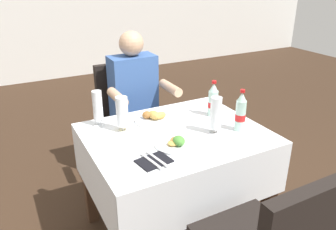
% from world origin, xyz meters
% --- Properties ---
extents(main_dining_table, '(1.08, 0.86, 0.76)m').
position_xyz_m(main_dining_table, '(0.08, 0.02, 0.58)').
color(main_dining_table, white).
rests_on(main_dining_table, ground).
extents(chair_far_diner_seat, '(0.44, 0.50, 0.97)m').
position_xyz_m(chair_far_diner_seat, '(0.08, 0.84, 0.55)').
color(chair_far_diner_seat, black).
rests_on(chair_far_diner_seat, ground).
extents(seated_diner_far, '(0.50, 0.46, 1.26)m').
position_xyz_m(seated_diner_far, '(0.11, 0.73, 0.71)').
color(seated_diner_far, '#282D42').
rests_on(seated_diner_far, ground).
extents(plate_near_camera, '(0.25, 0.25, 0.06)m').
position_xyz_m(plate_near_camera, '(-0.00, -0.13, 0.78)').
color(plate_near_camera, white).
rests_on(plate_near_camera, main_dining_table).
extents(plate_far_diner, '(0.25, 0.25, 0.07)m').
position_xyz_m(plate_far_diner, '(0.03, 0.24, 0.78)').
color(plate_far_diner, white).
rests_on(plate_far_diner, main_dining_table).
extents(beer_glass_left, '(0.07, 0.07, 0.23)m').
position_xyz_m(beer_glass_left, '(-0.31, 0.34, 0.87)').
color(beer_glass_left, white).
rests_on(beer_glass_left, main_dining_table).
extents(beer_glass_middle, '(0.07, 0.07, 0.22)m').
position_xyz_m(beer_glass_middle, '(-0.20, 0.19, 0.88)').
color(beer_glass_middle, white).
rests_on(beer_glass_middle, main_dining_table).
extents(beer_glass_right, '(0.07, 0.07, 0.23)m').
position_xyz_m(beer_glass_right, '(0.29, -0.10, 0.87)').
color(beer_glass_right, white).
rests_on(beer_glass_right, main_dining_table).
extents(cola_bottle_primary, '(0.06, 0.06, 0.27)m').
position_xyz_m(cola_bottle_primary, '(0.44, -0.14, 0.88)').
color(cola_bottle_primary, silver).
rests_on(cola_bottle_primary, main_dining_table).
extents(cola_bottle_secondary, '(0.07, 0.07, 0.25)m').
position_xyz_m(cola_bottle_secondary, '(0.43, 0.13, 0.87)').
color(cola_bottle_secondary, silver).
rests_on(cola_bottle_secondary, main_dining_table).
extents(napkin_cutlery_set, '(0.19, 0.20, 0.01)m').
position_xyz_m(napkin_cutlery_set, '(-0.19, -0.22, 0.76)').
color(napkin_cutlery_set, black).
rests_on(napkin_cutlery_set, main_dining_table).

